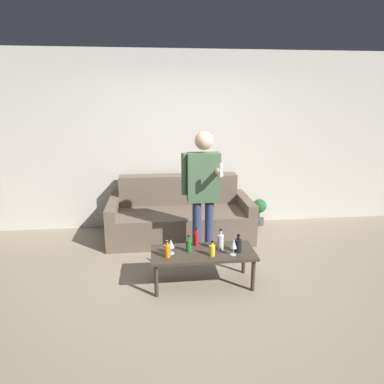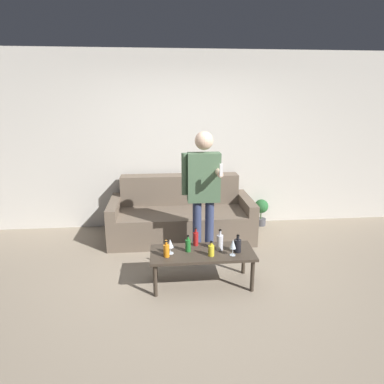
# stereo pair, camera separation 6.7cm
# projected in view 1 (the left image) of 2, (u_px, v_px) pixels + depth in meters

# --- Properties ---
(ground_plane) EXTENTS (16.00, 16.00, 0.00)m
(ground_plane) POSITION_uv_depth(u_px,v_px,m) (202.00, 291.00, 3.70)
(ground_plane) COLOR gray
(wall_back) EXTENTS (8.00, 0.06, 2.70)m
(wall_back) POSITION_uv_depth(u_px,v_px,m) (184.00, 142.00, 5.32)
(wall_back) COLOR silver
(wall_back) RESTS_ON ground_plane
(couch) EXTENTS (2.07, 0.93, 0.88)m
(couch) POSITION_uv_depth(u_px,v_px,m) (180.00, 216.00, 5.10)
(couch) COLOR #6B5B4C
(couch) RESTS_ON ground_plane
(coffee_table) EXTENTS (1.13, 0.49, 0.39)m
(coffee_table) POSITION_uv_depth(u_px,v_px,m) (203.00, 255.00, 3.75)
(coffee_table) COLOR #3D3328
(coffee_table) RESTS_ON ground_plane
(bottle_orange) EXTENTS (0.07, 0.07, 0.16)m
(bottle_orange) POSITION_uv_depth(u_px,v_px,m) (212.00, 250.00, 3.62)
(bottle_orange) COLOR yellow
(bottle_orange) RESTS_ON coffee_table
(bottle_green) EXTENTS (0.08, 0.08, 0.20)m
(bottle_green) POSITION_uv_depth(u_px,v_px,m) (238.00, 245.00, 3.72)
(bottle_green) COLOR black
(bottle_green) RESTS_ON coffee_table
(bottle_dark) EXTENTS (0.06, 0.06, 0.21)m
(bottle_dark) POSITION_uv_depth(u_px,v_px,m) (196.00, 238.00, 3.87)
(bottle_dark) COLOR #B21E1E
(bottle_dark) RESTS_ON coffee_table
(bottle_yellow) EXTENTS (0.06, 0.06, 0.19)m
(bottle_yellow) POSITION_uv_depth(u_px,v_px,m) (189.00, 245.00, 3.72)
(bottle_yellow) COLOR #23752D
(bottle_yellow) RESTS_ON coffee_table
(bottle_red) EXTENTS (0.07, 0.07, 0.24)m
(bottle_red) POSITION_uv_depth(u_px,v_px,m) (220.00, 242.00, 3.76)
(bottle_red) COLOR silver
(bottle_red) RESTS_ON coffee_table
(bottle_clear) EXTENTS (0.06, 0.06, 0.19)m
(bottle_clear) POSITION_uv_depth(u_px,v_px,m) (167.00, 250.00, 3.59)
(bottle_clear) COLOR orange
(bottle_clear) RESTS_ON coffee_table
(wine_glass_near) EXTENTS (0.08, 0.08, 0.16)m
(wine_glass_near) POSITION_uv_depth(u_px,v_px,m) (171.00, 244.00, 3.66)
(wine_glass_near) COLOR silver
(wine_glass_near) RESTS_ON coffee_table
(wine_glass_far) EXTENTS (0.07, 0.07, 0.18)m
(wine_glass_far) POSITION_uv_depth(u_px,v_px,m) (234.00, 244.00, 3.62)
(wine_glass_far) COLOR silver
(wine_glass_far) RESTS_ON coffee_table
(person_standing_front) EXTENTS (0.46, 0.42, 1.64)m
(person_standing_front) POSITION_uv_depth(u_px,v_px,m) (203.00, 187.00, 4.13)
(person_standing_front) COLOR navy
(person_standing_front) RESTS_ON ground_plane
(potted_plant) EXTENTS (0.22, 0.22, 0.43)m
(potted_plant) POSITION_uv_depth(u_px,v_px,m) (259.00, 209.00, 5.54)
(potted_plant) COLOR #4C4C51
(potted_plant) RESTS_ON ground_plane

